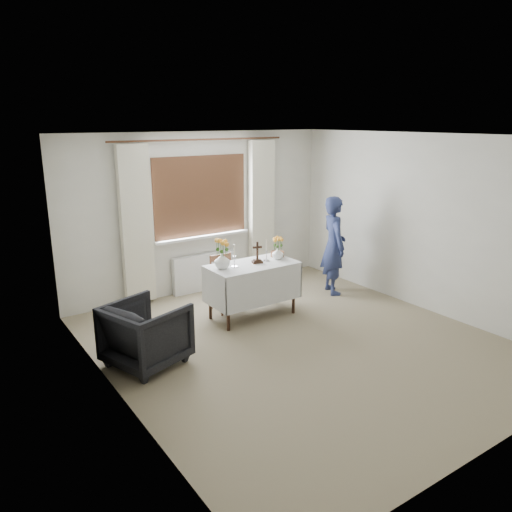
{
  "coord_description": "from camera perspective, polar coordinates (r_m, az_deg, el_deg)",
  "views": [
    {
      "loc": [
        -3.63,
        -4.38,
        2.69
      ],
      "look_at": [
        -0.06,
        0.86,
        0.93
      ],
      "focal_mm": 35.0,
      "sensor_mm": 36.0,
      "label": 1
    }
  ],
  "objects": [
    {
      "name": "candlestick_left",
      "position": [
        6.65,
        -2.49,
        0.03
      ],
      "size": [
        0.11,
        0.11,
        0.31
      ],
      "primitive_type": null,
      "rotation": [
        0.0,
        0.0,
        -0.33
      ],
      "color": "silver",
      "rests_on": "altar_table"
    },
    {
      "name": "wicker_basket",
      "position": [
        7.19,
        2.46,
        0.23
      ],
      "size": [
        0.22,
        0.22,
        0.07
      ],
      "primitive_type": "cylinder",
      "rotation": [
        0.0,
        0.0,
        -0.16
      ],
      "color": "brown",
      "rests_on": "altar_table"
    },
    {
      "name": "wooden_cross",
      "position": [
        6.83,
        0.14,
        0.4
      ],
      "size": [
        0.16,
        0.14,
        0.3
      ],
      "primitive_type": null,
      "rotation": [
        0.0,
        0.0,
        -0.31
      ],
      "color": "black",
      "rests_on": "altar_table"
    },
    {
      "name": "wooden_chair",
      "position": [
        7.16,
        -3.43,
        -3.15
      ],
      "size": [
        0.38,
        0.38,
        0.81
      ],
      "primitive_type": null,
      "rotation": [
        0.0,
        0.0,
        -0.03
      ],
      "color": "#552D1D",
      "rests_on": "ground"
    },
    {
      "name": "radiator",
      "position": [
        8.07,
        -5.89,
        -1.83
      ],
      "size": [
        1.1,
        0.1,
        0.6
      ],
      "primitive_type": "cube",
      "color": "silver",
      "rests_on": "ground"
    },
    {
      "name": "flower_vase_left",
      "position": [
        6.6,
        -3.88,
        -0.53
      ],
      "size": [
        0.23,
        0.23,
        0.22
      ],
      "primitive_type": "imported",
      "rotation": [
        0.0,
        0.0,
        -0.09
      ],
      "color": "white",
      "rests_on": "altar_table"
    },
    {
      "name": "candlestick_right",
      "position": [
        6.93,
        1.21,
        0.67
      ],
      "size": [
        0.11,
        0.11,
        0.31
      ],
      "primitive_type": null,
      "rotation": [
        0.0,
        0.0,
        -0.32
      ],
      "color": "silver",
      "rests_on": "altar_table"
    },
    {
      "name": "person",
      "position": [
        7.88,
        8.87,
        1.21
      ],
      "size": [
        0.55,
        0.66,
        1.54
      ],
      "primitive_type": "imported",
      "rotation": [
        0.0,
        0.0,
        1.21
      ],
      "color": "navy",
      "rests_on": "ground"
    },
    {
      "name": "ground",
      "position": [
        6.29,
        4.97,
        -9.89
      ],
      "size": [
        5.0,
        5.0,
        0.0
      ],
      "primitive_type": "plane",
      "color": "gray",
      "rests_on": "ground"
    },
    {
      "name": "armchair",
      "position": [
        5.76,
        -12.44,
        -8.69
      ],
      "size": [
        1.01,
        0.99,
        0.73
      ],
      "primitive_type": "imported",
      "rotation": [
        0.0,
        0.0,
        1.9
      ],
      "color": "black",
      "rests_on": "ground"
    },
    {
      "name": "altar_table",
      "position": [
        6.94,
        -0.4,
        -3.94
      ],
      "size": [
        1.24,
        0.64,
        0.76
      ],
      "primitive_type": "cube",
      "color": "silver",
      "rests_on": "ground"
    },
    {
      "name": "flower_vase_right",
      "position": [
        7.04,
        2.5,
        0.31
      ],
      "size": [
        0.2,
        0.2,
        0.17
      ],
      "primitive_type": "imported",
      "rotation": [
        0.0,
        0.0,
        -0.23
      ],
      "color": "white",
      "rests_on": "altar_table"
    }
  ]
}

